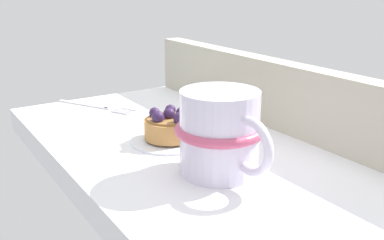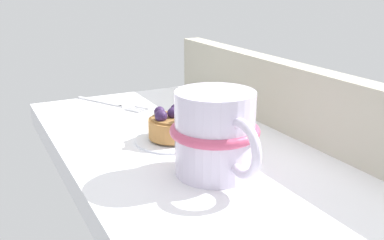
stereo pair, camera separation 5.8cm
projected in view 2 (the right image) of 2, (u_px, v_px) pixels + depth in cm
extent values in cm
cube|color=white|center=(193.00, 157.00, 64.04)|extent=(65.72, 35.71, 3.84)
cube|color=#B2AD99|center=(285.00, 96.00, 68.82)|extent=(64.40, 3.49, 10.48)
cylinder|color=silver|center=(174.00, 139.00, 64.81)|extent=(11.34, 11.34, 0.62)
cylinder|color=silver|center=(174.00, 140.00, 64.86)|extent=(6.23, 6.23, 0.31)
cylinder|color=#B77F42|center=(173.00, 128.00, 64.30)|extent=(7.26, 7.26, 2.73)
cylinder|color=olive|center=(173.00, 118.00, 63.83)|extent=(6.39, 6.39, 0.30)
sphere|color=#331E47|center=(173.00, 113.00, 63.61)|extent=(1.71, 1.71, 1.71)
sphere|color=#331E47|center=(181.00, 117.00, 61.66)|extent=(1.76, 1.76, 1.76)
sphere|color=#331E47|center=(188.00, 112.00, 64.27)|extent=(1.71, 1.71, 1.71)
sphere|color=#331E47|center=(176.00, 109.00, 65.64)|extent=(1.63, 1.63, 1.63)
sphere|color=#331E47|center=(159.00, 112.00, 64.70)|extent=(1.62, 1.62, 1.62)
sphere|color=#331E47|center=(161.00, 116.00, 62.30)|extent=(1.82, 1.82, 1.82)
cylinder|color=silver|center=(215.00, 133.00, 52.73)|extent=(9.58, 9.58, 10.26)
torus|color=#C64C70|center=(215.00, 131.00, 52.63)|extent=(10.83, 10.83, 1.20)
torus|color=silver|center=(241.00, 149.00, 47.82)|extent=(6.82, 1.08, 6.82)
cube|color=silver|center=(99.00, 101.00, 84.66)|extent=(10.32, 6.07, 0.60)
cube|color=silver|center=(121.00, 105.00, 81.62)|extent=(1.32, 1.07, 0.60)
cube|color=silver|center=(132.00, 110.00, 78.88)|extent=(3.19, 1.89, 0.60)
cube|color=silver|center=(134.00, 109.00, 79.45)|extent=(3.19, 1.89, 0.60)
cube|color=silver|center=(137.00, 108.00, 80.03)|extent=(3.19, 1.89, 0.60)
cube|color=silver|center=(140.00, 107.00, 80.61)|extent=(3.19, 1.89, 0.60)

